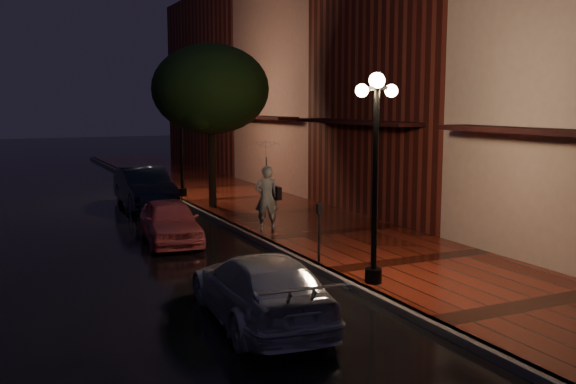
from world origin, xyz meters
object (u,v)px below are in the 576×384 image
street_tree (211,92)px  woman_with_umbrella (267,171)px  pink_car (170,221)px  streetlamp_near (375,165)px  streetlamp_far (181,135)px  silver_car (260,288)px  parking_meter (319,227)px  navy_car (145,188)px

street_tree → woman_with_umbrella: 5.42m
pink_car → streetlamp_near: bearing=-61.0°
streetlamp_near → street_tree: size_ratio=0.74×
streetlamp_far → pink_car: size_ratio=1.20×
streetlamp_near → silver_car: bearing=-164.0°
silver_car → streetlamp_far: bearing=-96.4°
silver_car → parking_meter: size_ratio=3.06×
pink_car → woman_with_umbrella: size_ratio=1.35×
street_tree → woman_with_umbrella: (-0.01, -4.89, -2.34)m
woman_with_umbrella → parking_meter: size_ratio=1.91×
streetlamp_near → streetlamp_far: 14.00m
streetlamp_far → woman_with_umbrella: streetlamp_far is taller
woman_with_umbrella → streetlamp_near: bearing=108.3°
street_tree → silver_car: (-3.16, -11.83, -3.63)m
navy_car → woman_with_umbrella: 6.97m
pink_car → parking_meter: size_ratio=2.57×
streetlamp_near → silver_car: 3.61m
pink_car → silver_car: (-0.30, -7.09, 0.01)m
street_tree → silver_car: 12.77m
parking_meter → streetlamp_far: bearing=93.2°
street_tree → parking_meter: street_tree is taller
street_tree → pink_car: size_ratio=1.62×
navy_car → parking_meter: (1.63, -10.64, 0.25)m
streetlamp_near → navy_car: streetlamp_near is taller
navy_car → silver_car: navy_car is taller
pink_car → navy_car: navy_car is taller
street_tree → parking_meter: size_ratio=4.16×
pink_car → silver_car: 7.10m
street_tree → navy_car: bearing=141.5°
streetlamp_far → street_tree: street_tree is taller
street_tree → silver_car: bearing=-105.0°
woman_with_umbrella → silver_car: bearing=86.2°
street_tree → silver_car: street_tree is taller
streetlamp_far → woman_with_umbrella: size_ratio=1.62×
streetlamp_near → street_tree: bearing=88.7°
street_tree → woman_with_umbrella: bearing=-90.1°
streetlamp_far → streetlamp_near: bearing=-90.0°
woman_with_umbrella → parking_meter: woman_with_umbrella is taller
streetlamp_far → silver_car: streetlamp_far is taller
street_tree → parking_meter: (-0.46, -8.98, -3.25)m
street_tree → streetlamp_far: bearing=94.9°
streetlamp_near → navy_car: size_ratio=0.95×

